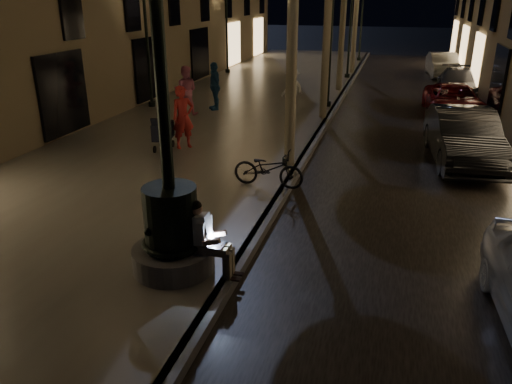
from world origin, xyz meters
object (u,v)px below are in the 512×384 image
(car_fifth, at_px, (442,65))
(car_third, at_px, (453,100))
(fountain_lamppost, at_px, (171,215))
(seated_man_laptop, at_px, (206,236))
(car_second, at_px, (463,137))
(lamp_curb_d, at_px, (362,15))
(lamp_curb_a, at_px, (290,52))
(pedestrian_red, at_px, (183,117))
(bicycle, at_px, (268,168))
(car_rear, at_px, (457,83))
(stroller, at_px, (163,131))
(pedestrian_pink, at_px, (186,90))
(lamp_left_c, at_px, (227,19))
(pedestrian_blue, at_px, (215,86))
(lamp_left_b, at_px, (146,31))
(lamp_curb_c, at_px, (351,21))
(pedestrian_white, at_px, (292,88))
(lamp_curb_b, at_px, (331,31))

(car_fifth, bearing_deg, car_third, -95.75)
(fountain_lamppost, distance_m, car_fifth, 25.63)
(seated_man_laptop, relative_size, car_second, 0.28)
(seated_man_laptop, relative_size, lamp_curb_d, 0.27)
(lamp_curb_a, xyz_separation_m, pedestrian_red, (-3.40, 0.78, -2.09))
(seated_man_laptop, distance_m, car_third, 15.33)
(car_fifth, bearing_deg, car_second, -96.19)
(lamp_curb_a, height_order, car_second, lamp_curb_a)
(bicycle, bearing_deg, car_rear, -18.54)
(car_third, bearing_deg, stroller, -140.51)
(fountain_lamppost, xyz_separation_m, lamp_curb_d, (0.70, 30.00, 2.02))
(car_second, distance_m, pedestrian_pink, 10.23)
(car_fifth, distance_m, pedestrian_pink, 17.34)
(seated_man_laptop, xyz_separation_m, lamp_left_c, (-7.01, 22.00, 2.34))
(lamp_curb_a, relative_size, lamp_curb_d, 1.00)
(pedestrian_red, bearing_deg, pedestrian_blue, 54.60)
(pedestrian_blue, bearing_deg, lamp_curb_d, 132.54)
(lamp_left_b, bearing_deg, car_rear, 28.64)
(lamp_curb_a, distance_m, stroller, 4.61)
(lamp_curb_c, distance_m, lamp_left_c, 7.10)
(seated_man_laptop, distance_m, lamp_curb_a, 6.44)
(lamp_curb_d, bearing_deg, pedestrian_pink, -105.06)
(lamp_left_b, bearing_deg, pedestrian_blue, 3.40)
(lamp_curb_c, height_order, car_fifth, lamp_curb_c)
(pedestrian_pink, xyz_separation_m, bicycle, (5.01, -6.76, -0.47))
(lamp_curb_c, distance_m, bicycle, 17.93)
(lamp_curb_a, height_order, pedestrian_pink, lamp_curb_a)
(fountain_lamppost, relative_size, lamp_left_b, 1.08)
(lamp_left_c, relative_size, car_second, 1.03)
(car_rear, bearing_deg, lamp_left_b, -147.12)
(lamp_left_b, bearing_deg, car_second, -17.98)
(car_second, distance_m, pedestrian_blue, 9.90)
(stroller, relative_size, pedestrian_white, 0.72)
(car_fifth, height_order, pedestrian_red, pedestrian_red)
(car_third, distance_m, pedestrian_white, 6.49)
(fountain_lamppost, bearing_deg, car_fifth, 76.61)
(lamp_curb_b, distance_m, car_third, 5.65)
(car_fifth, bearing_deg, car_rear, -91.88)
(car_fifth, bearing_deg, lamp_curb_a, -109.86)
(seated_man_laptop, height_order, lamp_left_b, lamp_left_b)
(car_third, bearing_deg, lamp_curb_b, -177.64)
(lamp_curb_c, height_order, car_third, lamp_curb_c)
(lamp_curb_b, distance_m, pedestrian_red, 8.25)
(pedestrian_blue, bearing_deg, car_third, 70.04)
(lamp_left_c, relative_size, pedestrian_blue, 2.54)
(fountain_lamppost, height_order, pedestrian_red, fountain_lamppost)
(car_third, distance_m, pedestrian_blue, 9.62)
(car_third, height_order, pedestrian_red, pedestrian_red)
(pedestrian_red, distance_m, pedestrian_white, 6.74)
(car_fifth, relative_size, pedestrian_white, 2.57)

